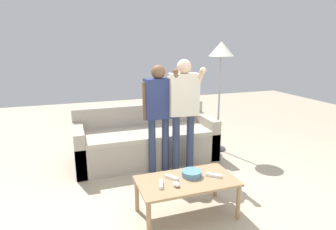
{
  "coord_description": "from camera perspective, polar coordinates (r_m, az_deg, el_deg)",
  "views": [
    {
      "loc": [
        -1.19,
        -2.57,
        1.71
      ],
      "look_at": [
        -0.18,
        0.32,
        0.93
      ],
      "focal_mm": 30.04,
      "sensor_mm": 36.0,
      "label": 1
    }
  ],
  "objects": [
    {
      "name": "game_remote_wand_far",
      "position": [
        2.97,
        9.25,
        -11.98
      ],
      "size": [
        0.15,
        0.13,
        0.03
      ],
      "color": "white",
      "rests_on": "coffee_table"
    },
    {
      "name": "coffee_table",
      "position": [
        2.9,
        3.81,
        -13.82
      ],
      "size": [
        0.99,
        0.53,
        0.39
      ],
      "color": "#997551",
      "rests_on": "ground"
    },
    {
      "name": "couch",
      "position": [
        4.27,
        -4.58,
        -5.21
      ],
      "size": [
        2.05,
        0.83,
        0.79
      ],
      "color": "#9E9384",
      "rests_on": "ground"
    },
    {
      "name": "ground_plane",
      "position": [
        3.31,
        4.97,
        -16.89
      ],
      "size": [
        12.0,
        12.0,
        0.0
      ],
      "primitive_type": "plane",
      "color": "tan"
    },
    {
      "name": "game_remote_nunchuk",
      "position": [
        2.75,
        1.71,
        -13.81
      ],
      "size": [
        0.06,
        0.09,
        0.05
      ],
      "color": "white",
      "rests_on": "coffee_table"
    },
    {
      "name": "game_remote_wand_spare",
      "position": [
        2.77,
        -1.41,
        -13.84
      ],
      "size": [
        0.08,
        0.16,
        0.03
      ],
      "color": "white",
      "rests_on": "coffee_table"
    },
    {
      "name": "player_right",
      "position": [
        3.69,
        3.21,
        2.47
      ],
      "size": [
        0.44,
        0.38,
        1.52
      ],
      "color": "#2D3856",
      "rests_on": "ground"
    },
    {
      "name": "game_remote_wand_near",
      "position": [
        2.89,
        0.69,
        -12.55
      ],
      "size": [
        0.12,
        0.15,
        0.03
      ],
      "color": "white",
      "rests_on": "coffee_table"
    },
    {
      "name": "snack_bowl",
      "position": [
        2.94,
        4.81,
        -11.73
      ],
      "size": [
        0.2,
        0.2,
        0.06
      ],
      "primitive_type": "cylinder",
      "color": "teal",
      "rests_on": "coffee_table"
    },
    {
      "name": "floor_lamp",
      "position": [
        4.48,
        10.74,
        11.78
      ],
      "size": [
        0.39,
        0.39,
        1.74
      ],
      "color": "#2D2D33",
      "rests_on": "ground"
    },
    {
      "name": "player_center",
      "position": [
        3.67,
        -1.93,
        1.74
      ],
      "size": [
        0.43,
        0.28,
        1.45
      ],
      "color": "#2D3856",
      "rests_on": "ground"
    }
  ]
}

